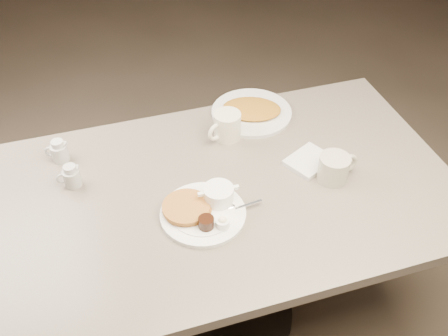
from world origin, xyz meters
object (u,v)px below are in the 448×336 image
object	(u,v)px
creamer_left	(71,176)
main_plate	(204,208)
diner_table	(226,223)
creamer_right	(59,151)
coffee_mug_far	(227,126)
hash_plate	(252,111)
coffee_mug_near	(335,168)

from	to	relation	value
creamer_left	main_plate	bearing A→B (deg)	-33.70
diner_table	creamer_right	size ratio (longest dim) A/B	17.69
main_plate	coffee_mug_far	bearing A→B (deg)	61.94
diner_table	hash_plate	world-z (taller)	hash_plate
hash_plate	creamer_right	bearing A→B (deg)	-175.96
diner_table	creamer_left	world-z (taller)	creamer_left
diner_table	creamer_right	world-z (taller)	creamer_right
diner_table	coffee_mug_far	bearing A→B (deg)	72.01
main_plate	coffee_mug_far	distance (m)	0.38
main_plate	creamer_right	bearing A→B (deg)	136.01
diner_table	coffee_mug_far	distance (m)	0.34
coffee_mug_far	creamer_left	world-z (taller)	coffee_mug_far
coffee_mug_near	hash_plate	world-z (taller)	coffee_mug_near
creamer_right	coffee_mug_near	bearing A→B (deg)	-23.11
diner_table	creamer_left	distance (m)	0.54
coffee_mug_far	diner_table	bearing A→B (deg)	-107.99
main_plate	coffee_mug_near	distance (m)	0.45
coffee_mug_near	creamer_right	size ratio (longest dim) A/B	1.75
creamer_right	hash_plate	size ratio (longest dim) A/B	0.21
coffee_mug_near	creamer_right	world-z (taller)	coffee_mug_near
creamer_left	creamer_right	distance (m)	0.14
diner_table	hash_plate	size ratio (longest dim) A/B	3.76
creamer_left	hash_plate	bearing A→B (deg)	15.51
coffee_mug_near	creamer_left	xyz separation A→B (m)	(-0.82, 0.22, -0.01)
coffee_mug_near	creamer_left	distance (m)	0.85
creamer_right	creamer_left	bearing A→B (deg)	-78.20
coffee_mug_far	creamer_right	xyz separation A→B (m)	(-0.58, 0.05, -0.01)
creamer_right	hash_plate	distance (m)	0.71
coffee_mug_near	creamer_right	distance (m)	0.92
coffee_mug_near	hash_plate	bearing A→B (deg)	108.47
hash_plate	main_plate	bearing A→B (deg)	-125.38
main_plate	coffee_mug_far	xyz separation A→B (m)	(0.18, 0.33, 0.03)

